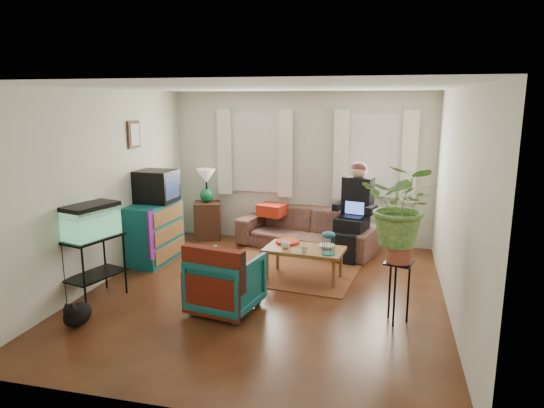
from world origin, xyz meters
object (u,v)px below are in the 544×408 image
(side_table, at_px, (208,220))
(aquarium_stand, at_px, (95,269))
(armchair, at_px, (226,280))
(plant_stand, at_px, (397,292))
(sofa, at_px, (307,223))
(coffee_table, at_px, (304,263))
(dresser, at_px, (154,232))

(side_table, relative_size, aquarium_stand, 0.82)
(side_table, bearing_deg, armchair, -64.96)
(side_table, relative_size, plant_stand, 0.93)
(sofa, xyz_separation_m, coffee_table, (0.20, -1.41, -0.23))
(dresser, relative_size, armchair, 1.35)
(aquarium_stand, relative_size, armchair, 1.07)
(dresser, bearing_deg, plant_stand, -17.47)
(sofa, bearing_deg, dresser, -136.68)
(plant_stand, bearing_deg, sofa, 119.88)
(sofa, xyz_separation_m, armchair, (-0.52, -2.65, -0.07))
(side_table, distance_m, dresser, 1.43)
(sofa, relative_size, dresser, 2.25)
(aquarium_stand, height_order, plant_stand, aquarium_stand)
(armchair, distance_m, plant_stand, 1.97)
(coffee_table, bearing_deg, aquarium_stand, -144.87)
(coffee_table, bearing_deg, side_table, 148.11)
(aquarium_stand, bearing_deg, sofa, 66.63)
(sofa, xyz_separation_m, plant_stand, (1.45, -2.52, -0.09))
(dresser, height_order, coffee_table, dresser)
(sofa, relative_size, armchair, 3.05)
(sofa, height_order, dresser, dresser)
(armchair, xyz_separation_m, coffee_table, (0.72, 1.24, -0.15))
(aquarium_stand, bearing_deg, side_table, 98.70)
(dresser, bearing_deg, side_table, 78.93)
(armchair, bearing_deg, sofa, -90.28)
(side_table, height_order, aquarium_stand, aquarium_stand)
(dresser, bearing_deg, coffee_table, -2.88)
(coffee_table, bearing_deg, plant_stand, -35.17)
(aquarium_stand, distance_m, armchair, 1.69)
(aquarium_stand, xyz_separation_m, coffee_table, (2.40, 1.32, -0.18))
(dresser, xyz_separation_m, plant_stand, (3.64, -1.34, -0.10))
(dresser, relative_size, plant_stand, 1.42)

